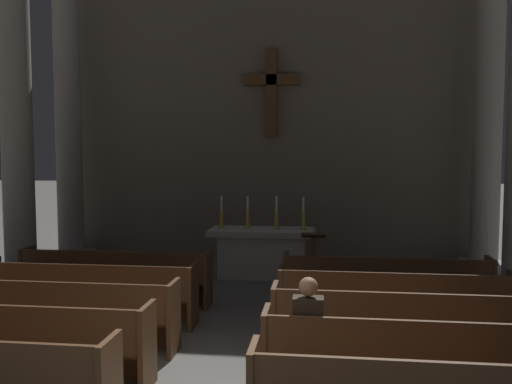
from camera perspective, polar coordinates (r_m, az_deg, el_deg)
name	(u,v)px	position (r m, az deg, el deg)	size (l,w,h in m)	color
pew_left_row_2	(9,341)	(6.93, -24.50, -14.09)	(3.27, 0.50, 0.95)	brown
pew_left_row_3	(55,313)	(7.80, -20.37, -11.88)	(3.27, 0.50, 0.95)	brown
pew_left_row_4	(89,293)	(8.72, -17.13, -10.08)	(3.27, 0.50, 0.95)	brown
pew_left_row_5	(116,277)	(9.66, -14.55, -8.61)	(3.27, 0.50, 0.95)	brown
pew_right_row_2	(421,360)	(6.07, 16.97, -16.56)	(3.27, 0.50, 0.95)	brown
pew_right_row_3	(406,327)	(7.05, 15.45, -13.53)	(3.27, 0.50, 0.95)	brown
pew_right_row_4	(394,303)	(8.05, 14.34, -11.24)	(3.27, 0.50, 0.95)	brown
pew_right_row_5	(386,285)	(9.06, 13.48, -9.45)	(3.27, 0.50, 0.95)	brown
column_left_third	(16,115)	(11.74, -23.90, 7.44)	(0.91, 0.91, 6.83)	#9E998E
column_left_fourth	(68,121)	(13.68, -19.13, 7.09)	(0.91, 0.91, 6.83)	#9E998E
column_right_fourth	(488,118)	(12.79, 23.18, 7.18)	(0.91, 0.91, 6.83)	#9E998E
altar	(262,251)	(11.32, 0.64, -6.27)	(2.20, 0.90, 1.01)	#A8A399
candlestick_outer_left	(222,218)	(11.34, -3.64, -2.72)	(0.16, 0.16, 0.67)	#B79338
candlestick_inner_left	(248,218)	(11.25, -0.88, -2.77)	(0.16, 0.16, 0.67)	#B79338
candlestick_inner_right	(276,219)	(11.18, 2.17, -2.81)	(0.16, 0.16, 0.67)	#B79338
candlestick_outer_right	(303,219)	(11.15, 4.99, -2.85)	(0.16, 0.16, 0.67)	#B79338
apse_with_cross	(273,109)	(13.47, 1.76, 8.70)	(10.49, 0.50, 7.27)	#706656
lectern	(313,264)	(10.07, 6.05, -7.54)	(0.44, 0.36, 1.15)	brown
lone_worshipper	(308,334)	(5.95, 5.50, -14.62)	(0.32, 0.43, 1.32)	#26262B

